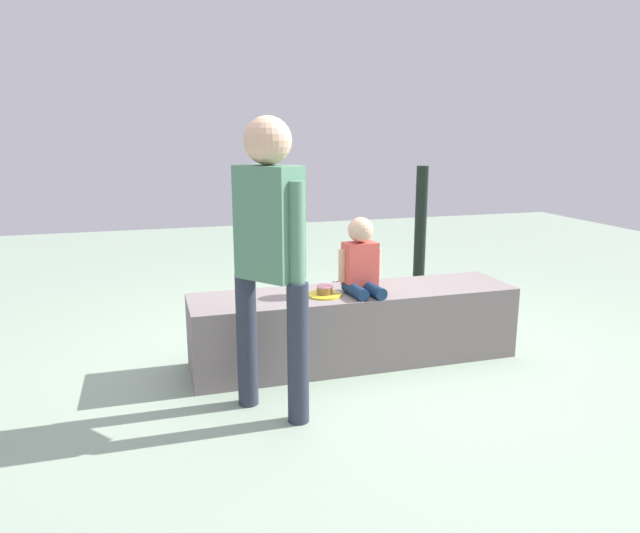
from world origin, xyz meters
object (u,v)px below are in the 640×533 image
gift_bag (331,302)px  water_bottle_far_side (249,299)px  handbag_black_leather (353,293)px  child_seated (361,260)px  water_bottle_near_gift (298,297)px  party_cup_red (312,299)px  cake_plate (325,292)px  cake_box_white (391,306)px  adult_standing (270,242)px

gift_bag → water_bottle_far_side: (-0.61, 0.39, -0.03)m
gift_bag → handbag_black_leather: handbag_black_leather is taller
handbag_black_leather → child_seated: bearing=-107.7°
gift_bag → water_bottle_near_gift: size_ratio=1.56×
party_cup_red → child_seated: bearing=-92.7°
cake_plate → party_cup_red: cake_plate is taller
cake_plate → handbag_black_leather: size_ratio=0.65×
child_seated → water_bottle_far_side: child_seated is taller
cake_box_white → handbag_black_leather: (-0.24, 0.28, 0.05)m
cake_box_white → gift_bag: bearing=176.2°
gift_bag → cake_box_white: (0.52, -0.03, -0.07)m
child_seated → water_bottle_far_side: (-0.50, 1.34, -0.59)m
water_bottle_near_gift → cake_box_white: size_ratio=0.65×
water_bottle_near_gift → party_cup_red: (0.13, 0.04, -0.04)m
child_seated → party_cup_red: bearing=87.3°
cake_box_white → water_bottle_far_side: bearing=159.4°
cake_plate → party_cup_red: 1.49m
adult_standing → handbag_black_leather: bearing=58.1°
child_seated → water_bottle_near_gift: 1.46m
cake_plate → adult_standing: bearing=-131.0°
cake_box_white → party_cup_red: bearing=141.3°
child_seated → water_bottle_far_side: 1.55m
water_bottle_near_gift → cake_box_white: bearing=-30.2°
adult_standing → party_cup_red: (0.76, 1.90, -0.89)m
cake_plate → water_bottle_far_side: bearing=100.7°
party_cup_red → cake_box_white: 0.72m
cake_box_white → handbag_black_leather: 0.37m
cake_plate → water_bottle_far_side: cake_plate is taller
adult_standing → cake_plate: bearing=49.0°
water_bottle_far_side → party_cup_red: (0.56, 0.03, -0.05)m
adult_standing → water_bottle_near_gift: adult_standing is taller
adult_standing → cake_plate: 0.82m
gift_bag → water_bottle_near_gift: bearing=115.7°
adult_standing → gift_bag: bearing=61.6°
cake_plate → water_bottle_far_side: (-0.26, 1.36, -0.40)m
adult_standing → cake_plate: size_ratio=6.95×
adult_standing → water_bottle_far_side: adult_standing is taller
child_seated → party_cup_red: 1.52m
gift_bag → cake_box_white: 0.52m
child_seated → cake_plate: 0.31m
child_seated → handbag_black_leather: (0.38, 1.20, -0.57)m
adult_standing → handbag_black_leather: size_ratio=4.51×
cake_plate → water_bottle_near_gift: size_ratio=1.13×
handbag_black_leather → cake_plate: bearing=-117.3°
cake_plate → water_bottle_far_side: 1.44m
adult_standing → gift_bag: (0.81, 1.49, -0.81)m
water_bottle_near_gift → handbag_black_leather: (0.45, -0.12, 0.03)m
water_bottle_near_gift → party_cup_red: 0.15m
child_seated → party_cup_red: size_ratio=5.09×
water_bottle_near_gift → handbag_black_leather: bearing=-15.2°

